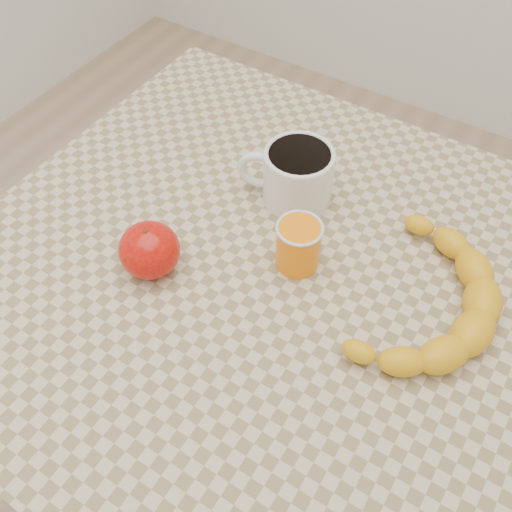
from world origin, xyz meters
The scene contains 6 objects.
ground centered at (0.00, 0.00, 0.00)m, with size 3.00×3.00×0.00m, color tan.
table centered at (0.00, 0.00, 0.66)m, with size 0.80×0.80×0.75m.
coffee_mug centered at (-0.02, 0.14, 0.80)m, with size 0.15×0.13×0.09m.
orange_juice_glass centered at (0.05, 0.03, 0.79)m, with size 0.06×0.06×0.07m.
apple centered at (-0.12, -0.08, 0.79)m, with size 0.10×0.10×0.08m.
banana centered at (0.22, 0.05, 0.77)m, with size 0.24×0.33×0.05m, color gold, non-canonical shape.
Camera 1 is at (0.26, -0.41, 1.37)m, focal length 40.00 mm.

